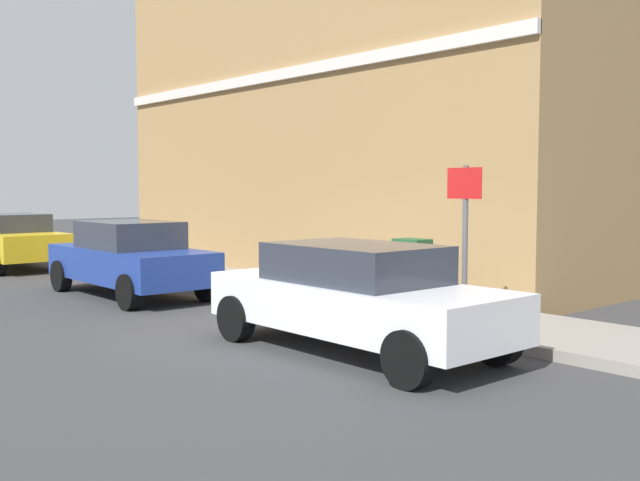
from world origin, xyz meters
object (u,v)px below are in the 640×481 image
at_px(car_yellow, 11,240).
at_px(bollard_near_cabinet, 331,264).
at_px(car_blue, 130,258).
at_px(utility_cabinet, 412,276).
at_px(car_white, 356,295).
at_px(street_sign, 465,221).

relative_size(car_yellow, bollard_near_cabinet, 3.94).
height_order(car_blue, bollard_near_cabinet, car_blue).
distance_m(car_blue, utility_cabinet, 5.77).
distance_m(car_white, car_blue, 6.48).
height_order(car_blue, street_sign, street_sign).
height_order(car_white, bollard_near_cabinet, car_white).
bearing_deg(street_sign, car_blue, 104.53).
xyz_separation_m(car_white, car_blue, (0.04, 6.48, 0.02)).
height_order(car_yellow, utility_cabinet, car_yellow).
relative_size(utility_cabinet, bollard_near_cabinet, 1.11).
xyz_separation_m(car_white, utility_cabinet, (2.44, 1.23, -0.06)).
height_order(car_white, car_yellow, car_yellow).
height_order(car_yellow, bollard_near_cabinet, car_yellow).
height_order(utility_cabinet, bollard_near_cabinet, utility_cabinet).
bearing_deg(utility_cabinet, street_sign, -112.11).
bearing_deg(car_blue, street_sign, -165.18).
height_order(car_blue, car_yellow, car_blue).
distance_m(car_yellow, bollard_near_cabinet, 10.11).
xyz_separation_m(car_white, bollard_near_cabinet, (2.54, 3.33, -0.04)).
xyz_separation_m(utility_cabinet, bollard_near_cabinet, (0.10, 2.10, 0.02)).
relative_size(car_white, car_yellow, 1.06).
xyz_separation_m(car_yellow, utility_cabinet, (2.52, -11.87, -0.06)).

